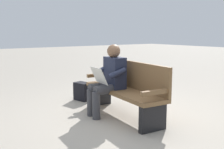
% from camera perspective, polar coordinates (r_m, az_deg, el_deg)
% --- Properties ---
extents(ground_plane, '(40.00, 40.00, 0.00)m').
position_cam_1_polar(ground_plane, '(4.50, 2.21, -8.80)').
color(ground_plane, '#A89E8E').
extents(bench_near, '(1.84, 0.66, 0.90)m').
position_cam_1_polar(bench_near, '(4.42, 3.03, -2.98)').
color(bench_near, brown).
rests_on(bench_near, ground).
extents(person_seated, '(0.60, 0.60, 1.18)m').
position_cam_1_polar(person_seated, '(4.41, -0.68, -0.75)').
color(person_seated, '#1E2338').
rests_on(person_seated, ground).
extents(backpack, '(0.38, 0.32, 0.37)m').
position_cam_1_polar(backpack, '(5.50, -6.23, -3.61)').
color(backpack, black).
rests_on(backpack, ground).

